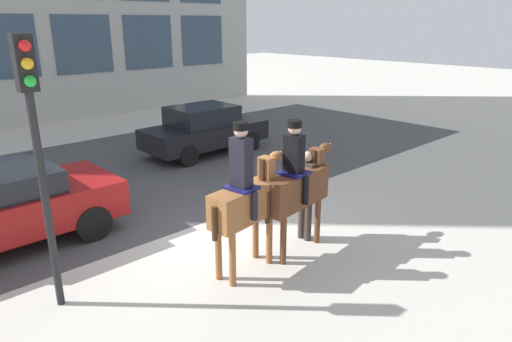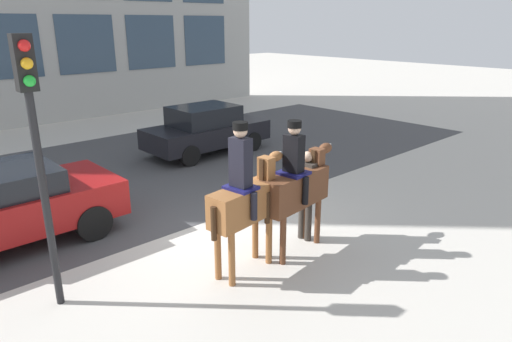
{
  "view_description": "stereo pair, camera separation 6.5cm",
  "coord_description": "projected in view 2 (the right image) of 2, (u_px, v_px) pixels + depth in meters",
  "views": [
    {
      "loc": [
        -5.16,
        -6.67,
        4.02
      ],
      "look_at": [
        0.19,
        -0.94,
        1.46
      ],
      "focal_mm": 32.0,
      "sensor_mm": 36.0,
      "label": 1
    },
    {
      "loc": [
        -5.11,
        -6.71,
        4.02
      ],
      "look_at": [
        0.19,
        -0.94,
        1.46
      ],
      "focal_mm": 32.0,
      "sensor_mm": 36.0,
      "label": 2
    }
  ],
  "objects": [
    {
      "name": "mounted_horse_companion",
      "position": [
        297.0,
        185.0,
        8.09
      ],
      "size": [
        1.92,
        0.65,
        2.45
      ],
      "rotation": [
        0.0,
        0.0,
        0.11
      ],
      "color": "#59331E",
      "rests_on": "ground_plane"
    },
    {
      "name": "pedestrian_bystander",
      "position": [
        306.0,
        189.0,
        8.55
      ],
      "size": [
        0.82,
        0.47,
        1.77
      ],
      "rotation": [
        0.0,
        0.0,
        -3.08
      ],
      "color": "#332D28",
      "rests_on": "ground_plane"
    },
    {
      "name": "ground_plane",
      "position": [
        218.0,
        231.0,
        9.23
      ],
      "size": [
        80.0,
        80.0,
        0.0
      ],
      "primitive_type": "plane",
      "color": "beige"
    },
    {
      "name": "mounted_horse_lead",
      "position": [
        245.0,
        198.0,
        7.38
      ],
      "size": [
        1.71,
        0.65,
        2.58
      ],
      "rotation": [
        0.0,
        0.0,
        0.13
      ],
      "color": "brown",
      "rests_on": "ground_plane"
    },
    {
      "name": "traffic_light",
      "position": [
        35.0,
        133.0,
        6.04
      ],
      "size": [
        0.24,
        0.29,
        3.89
      ],
      "color": "black",
      "rests_on": "ground_plane"
    },
    {
      "name": "street_car_near_lane",
      "position": [
        5.0,
        205.0,
        8.46
      ],
      "size": [
        4.0,
        2.03,
        1.48
      ],
      "color": "maroon",
      "rests_on": "ground_plane"
    },
    {
      "name": "street_car_far_lane",
      "position": [
        206.0,
        129.0,
        14.48
      ],
      "size": [
        3.97,
        1.8,
        1.53
      ],
      "color": "black",
      "rests_on": "ground_plane"
    },
    {
      "name": "road_surface",
      "position": [
        111.0,
        175.0,
        12.56
      ],
      "size": [
        24.7,
        8.5,
        0.01
      ],
      "color": "#444447",
      "rests_on": "ground_plane"
    }
  ]
}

